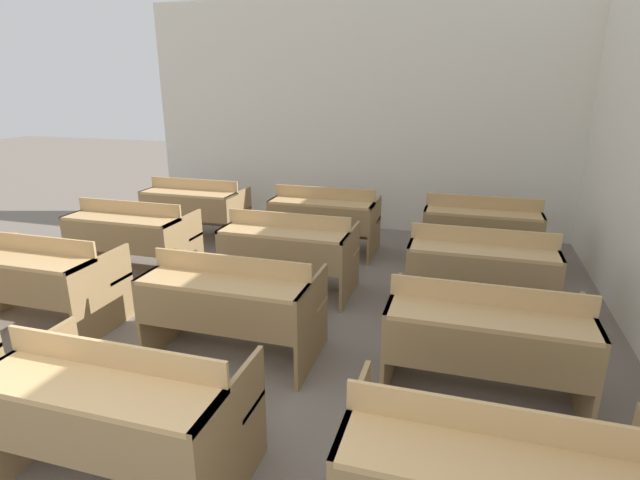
{
  "coord_description": "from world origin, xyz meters",
  "views": [
    {
      "loc": [
        1.56,
        -0.65,
        2.03
      ],
      "look_at": [
        0.39,
        3.3,
        0.72
      ],
      "focal_mm": 28.0,
      "sensor_mm": 36.0,
      "label": 1
    }
  ],
  "objects_px": {
    "bench_back_center": "(325,217)",
    "bench_back_right": "(481,228)",
    "bench_second_left": "(38,277)",
    "bench_third_left": "(132,234)",
    "bench_third_center": "(289,249)",
    "bench_third_right": "(480,268)",
    "bench_back_left": "(195,206)",
    "bench_second_center": "(233,302)",
    "bench_front_center": "(120,407)",
    "bench_second_right": "(485,337)"
  },
  "relations": [
    {
      "from": "bench_back_center",
      "to": "bench_back_right",
      "type": "height_order",
      "value": "same"
    },
    {
      "from": "bench_second_left",
      "to": "bench_third_left",
      "type": "bearing_deg",
      "value": 90.66
    },
    {
      "from": "bench_second_left",
      "to": "bench_third_center",
      "type": "bearing_deg",
      "value": 35.78
    },
    {
      "from": "bench_second_left",
      "to": "bench_back_center",
      "type": "xyz_separation_m",
      "value": [
        1.79,
        2.57,
        0.0
      ]
    },
    {
      "from": "bench_third_right",
      "to": "bench_second_left",
      "type": "bearing_deg",
      "value": -160.36
    },
    {
      "from": "bench_third_center",
      "to": "bench_back_left",
      "type": "relative_size",
      "value": 1.0
    },
    {
      "from": "bench_second_left",
      "to": "bench_back_right",
      "type": "relative_size",
      "value": 1.0
    },
    {
      "from": "bench_back_right",
      "to": "bench_second_center",
      "type": "bearing_deg",
      "value": -124.87
    },
    {
      "from": "bench_front_center",
      "to": "bench_second_left",
      "type": "bearing_deg",
      "value": 144.27
    },
    {
      "from": "bench_second_center",
      "to": "bench_second_right",
      "type": "height_order",
      "value": "same"
    },
    {
      "from": "bench_second_center",
      "to": "bench_back_right",
      "type": "relative_size",
      "value": 1.0
    },
    {
      "from": "bench_back_right",
      "to": "bench_third_right",
      "type": "bearing_deg",
      "value": -90.74
    },
    {
      "from": "bench_second_center",
      "to": "bench_third_left",
      "type": "relative_size",
      "value": 1.0
    },
    {
      "from": "bench_third_center",
      "to": "bench_second_center",
      "type": "bearing_deg",
      "value": -89.22
    },
    {
      "from": "bench_front_center",
      "to": "bench_second_left",
      "type": "height_order",
      "value": "same"
    },
    {
      "from": "bench_third_right",
      "to": "bench_back_left",
      "type": "xyz_separation_m",
      "value": [
        -3.6,
        1.31,
        0.0
      ]
    },
    {
      "from": "bench_front_center",
      "to": "bench_second_center",
      "type": "bearing_deg",
      "value": 90.53
    },
    {
      "from": "bench_back_right",
      "to": "bench_third_center",
      "type": "bearing_deg",
      "value": -144.28
    },
    {
      "from": "bench_second_center",
      "to": "bench_back_left",
      "type": "bearing_deg",
      "value": 124.95
    },
    {
      "from": "bench_second_right",
      "to": "bench_back_right",
      "type": "bearing_deg",
      "value": 90.02
    },
    {
      "from": "bench_third_left",
      "to": "bench_third_center",
      "type": "bearing_deg",
      "value": 0.3
    },
    {
      "from": "bench_back_left",
      "to": "bench_back_right",
      "type": "height_order",
      "value": "same"
    },
    {
      "from": "bench_third_right",
      "to": "bench_front_center",
      "type": "bearing_deg",
      "value": -124.43
    },
    {
      "from": "bench_front_center",
      "to": "bench_second_left",
      "type": "distance_m",
      "value": 2.24
    },
    {
      "from": "bench_front_center",
      "to": "bench_second_left",
      "type": "xyz_separation_m",
      "value": [
        -1.82,
        1.31,
        0.0
      ]
    },
    {
      "from": "bench_back_left",
      "to": "bench_back_right",
      "type": "distance_m",
      "value": 3.62
    },
    {
      "from": "bench_back_center",
      "to": "bench_back_right",
      "type": "xyz_separation_m",
      "value": [
        1.83,
        0.03,
        0.0
      ]
    },
    {
      "from": "bench_third_right",
      "to": "bench_back_right",
      "type": "height_order",
      "value": "same"
    },
    {
      "from": "bench_second_left",
      "to": "bench_back_left",
      "type": "bearing_deg",
      "value": 89.96
    },
    {
      "from": "bench_front_center",
      "to": "bench_back_right",
      "type": "height_order",
      "value": "same"
    },
    {
      "from": "bench_third_center",
      "to": "bench_back_left",
      "type": "distance_m",
      "value": 2.22
    },
    {
      "from": "bench_second_right",
      "to": "bench_third_right",
      "type": "height_order",
      "value": "same"
    },
    {
      "from": "bench_third_right",
      "to": "bench_second_center",
      "type": "bearing_deg",
      "value": -144.54
    },
    {
      "from": "bench_back_center",
      "to": "bench_back_right",
      "type": "bearing_deg",
      "value": 1.07
    },
    {
      "from": "bench_third_right",
      "to": "bench_back_center",
      "type": "xyz_separation_m",
      "value": [
        -1.81,
        1.29,
        0.0
      ]
    },
    {
      "from": "bench_back_center",
      "to": "bench_third_right",
      "type": "bearing_deg",
      "value": -35.37
    },
    {
      "from": "bench_second_center",
      "to": "bench_second_left",
      "type": "bearing_deg",
      "value": -179.72
    },
    {
      "from": "bench_second_right",
      "to": "bench_third_right",
      "type": "bearing_deg",
      "value": 90.79
    },
    {
      "from": "bench_third_center",
      "to": "bench_second_right",
      "type": "bearing_deg",
      "value": -35.7
    },
    {
      "from": "bench_front_center",
      "to": "bench_third_left",
      "type": "distance_m",
      "value": 3.18
    },
    {
      "from": "bench_second_center",
      "to": "bench_back_center",
      "type": "bearing_deg",
      "value": 90.42
    },
    {
      "from": "bench_third_right",
      "to": "bench_back_center",
      "type": "height_order",
      "value": "same"
    },
    {
      "from": "bench_third_left",
      "to": "bench_back_left",
      "type": "relative_size",
      "value": 1.0
    },
    {
      "from": "bench_back_left",
      "to": "bench_second_center",
      "type": "bearing_deg",
      "value": -55.05
    },
    {
      "from": "bench_second_center",
      "to": "bench_third_center",
      "type": "relative_size",
      "value": 1.0
    },
    {
      "from": "bench_front_center",
      "to": "bench_second_right",
      "type": "relative_size",
      "value": 1.0
    },
    {
      "from": "bench_third_center",
      "to": "bench_third_right",
      "type": "bearing_deg",
      "value": -0.21
    },
    {
      "from": "bench_front_center",
      "to": "bench_third_center",
      "type": "xyz_separation_m",
      "value": [
        -0.03,
        2.6,
        0.0
      ]
    },
    {
      "from": "bench_third_left",
      "to": "bench_second_right",
      "type": "bearing_deg",
      "value": -19.73
    },
    {
      "from": "bench_second_center",
      "to": "bench_third_right",
      "type": "distance_m",
      "value": 2.2
    }
  ]
}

